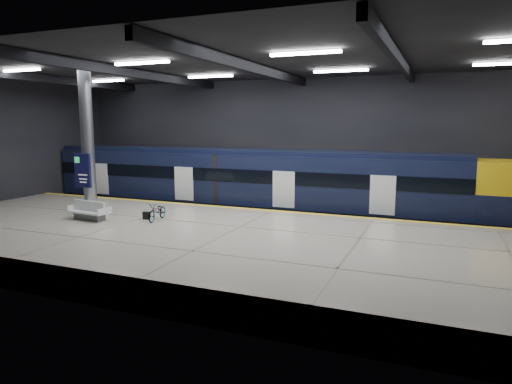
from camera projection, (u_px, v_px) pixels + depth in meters
The scene contains 10 objects.
ground at pixel (250, 246), 20.32m from camera, with size 30.00×30.00×0.00m, color black.
room_shell at pixel (250, 116), 19.47m from camera, with size 30.10×16.10×8.05m.
platform at pixel (225, 248), 17.95m from camera, with size 30.00×11.00×1.10m, color #BDB0A0.
safety_strip at pixel (272, 211), 22.67m from camera, with size 30.00×0.40×0.01m, color gold.
rails at pixel (289, 220), 25.34m from camera, with size 30.00×1.52×0.16m.
train at pixel (271, 184), 25.43m from camera, with size 29.40×2.84×3.79m.
bench at pixel (89, 213), 20.51m from camera, with size 2.04×1.02×0.87m.
bicycle at pixel (157, 211), 20.39m from camera, with size 0.55×1.59×0.84m, color #99999E.
pannier_bag at pixel (146, 215), 20.65m from camera, with size 0.30×0.18×0.35m, color black.
info_column at pixel (87, 143), 21.72m from camera, with size 0.90×0.78×6.90m.
Camera 1 is at (7.76, -18.14, 5.43)m, focal length 32.00 mm.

